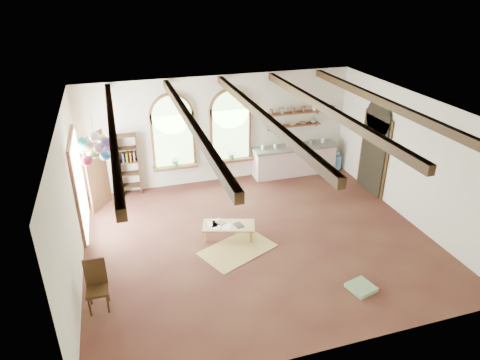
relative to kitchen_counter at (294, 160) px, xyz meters
name	(u,v)px	position (x,y,z in m)	size (l,w,h in m)	color
floor	(258,239)	(-2.30, -3.20, -0.48)	(8.00, 8.00, 0.00)	brown
ceiling_beams	(261,115)	(-2.30, -3.20, 2.62)	(6.20, 6.80, 0.18)	#3D2713
window_left	(173,134)	(-3.70, 0.23, 1.16)	(1.30, 0.28, 2.20)	brown
window_right	(231,129)	(-2.00, 0.23, 1.16)	(1.30, 0.28, 2.20)	brown
left_doorway	(79,186)	(-6.25, -1.40, 0.67)	(0.10, 1.90, 2.50)	brown
right_doorway	(373,155)	(1.65, -1.70, 0.62)	(0.10, 1.30, 2.40)	black
kitchen_counter	(294,160)	(0.00, 0.00, 0.00)	(2.68, 0.62, 0.94)	beige
wall_shelf_lower	(294,125)	(0.00, 0.18, 1.07)	(1.70, 0.24, 0.04)	brown
wall_shelf_upper	(295,113)	(0.00, 0.18, 1.47)	(1.70, 0.24, 0.04)	brown
wall_clock	(331,110)	(1.25, 0.25, 1.42)	(0.32, 0.32, 0.04)	black
bookshelf	(129,165)	(-5.00, 0.12, 0.42)	(0.53, 0.32, 1.80)	#3D2713
coffee_table	(229,226)	(-2.95, -2.91, -0.17)	(1.34, 0.91, 0.35)	tan
side_chair	(98,295)	(-5.95, -4.50, -0.18)	(0.41, 0.41, 1.02)	#3D2713
floor_mat	(237,249)	(-2.90, -3.46, -0.47)	(1.64, 1.01, 0.02)	tan
floor_cushion	(361,287)	(-0.90, -5.50, -0.43)	(0.48, 0.48, 0.08)	#739B6B
water_jug_a	(317,163)	(0.80, 0.00, -0.21)	(0.31, 0.31, 0.60)	#5B9AC4
water_jug_b	(337,161)	(1.52, 0.00, -0.23)	(0.30, 0.30, 0.58)	#5B9AC4
balloon_cluster	(96,148)	(-5.71, -2.12, 1.86)	(0.74, 0.78, 1.15)	white
table_book	(218,224)	(-3.18, -2.81, -0.11)	(0.16, 0.23, 0.02)	olive
tablet	(239,225)	(-2.73, -3.00, -0.12)	(0.18, 0.26, 0.01)	black
potted_plant_left	(176,161)	(-3.70, 0.12, 0.37)	(0.27, 0.23, 0.30)	#598C4C
potted_plant_right	(232,154)	(-2.00, 0.12, 0.37)	(0.27, 0.23, 0.30)	#598C4C
shelf_cup_a	(271,126)	(-0.75, 0.18, 1.14)	(0.12, 0.10, 0.10)	white
shelf_cup_b	(282,125)	(-0.40, 0.18, 1.14)	(0.10, 0.10, 0.09)	beige
shelf_bowl_a	(292,124)	(-0.05, 0.18, 1.12)	(0.22, 0.22, 0.05)	beige
shelf_bowl_b	(303,123)	(0.30, 0.18, 1.12)	(0.20, 0.20, 0.06)	#8C664C
shelf_vase	(313,120)	(0.65, 0.18, 1.19)	(0.18, 0.18, 0.19)	slate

